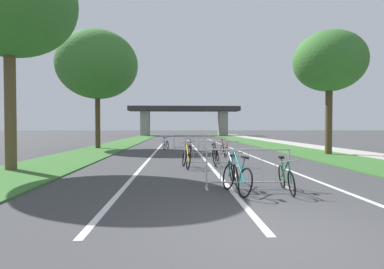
% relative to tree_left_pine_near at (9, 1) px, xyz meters
% --- Properties ---
extents(ground_plane, '(300.00, 300.00, 0.00)m').
position_rel_tree_left_pine_near_xyz_m(ground_plane, '(7.51, -7.22, -6.22)').
color(ground_plane, '#3D3D3F').
extents(grass_verge_left, '(3.42, 65.15, 0.05)m').
position_rel_tree_left_pine_near_xyz_m(grass_verge_left, '(0.72, 19.43, -6.20)').
color(grass_verge_left, '#386B2D').
rests_on(grass_verge_left, ground).
extents(grass_verge_right, '(3.42, 65.15, 0.05)m').
position_rel_tree_left_pine_near_xyz_m(grass_verge_right, '(14.31, 19.43, -6.20)').
color(grass_verge_right, '#386B2D').
rests_on(grass_verge_right, ground).
extents(sidewalk_path_right, '(2.13, 65.15, 0.08)m').
position_rel_tree_left_pine_near_xyz_m(sidewalk_path_right, '(17.08, 19.43, -6.18)').
color(sidewalk_path_right, '#ADA89E').
rests_on(sidewalk_path_right, ground).
extents(lane_stripe_center, '(0.14, 37.69, 0.01)m').
position_rel_tree_left_pine_near_xyz_m(lane_stripe_center, '(7.51, 11.62, -6.22)').
color(lane_stripe_center, silver).
rests_on(lane_stripe_center, ground).
extents(lane_stripe_right_lane, '(0.14, 37.69, 0.01)m').
position_rel_tree_left_pine_near_xyz_m(lane_stripe_right_lane, '(10.31, 11.62, -6.22)').
color(lane_stripe_right_lane, silver).
rests_on(lane_stripe_right_lane, ground).
extents(lane_stripe_left_lane, '(0.14, 37.69, 0.01)m').
position_rel_tree_left_pine_near_xyz_m(lane_stripe_left_lane, '(4.72, 11.62, -6.22)').
color(lane_stripe_left_lane, silver).
rests_on(lane_stripe_left_lane, ground).
extents(overpass_bridge, '(20.82, 4.13, 5.55)m').
position_rel_tree_left_pine_near_xyz_m(overpass_bridge, '(7.51, 46.62, -2.01)').
color(overpass_bridge, '#2D2D30').
rests_on(overpass_bridge, ground).
extents(tree_left_pine_near, '(4.81, 4.81, 8.30)m').
position_rel_tree_left_pine_near_xyz_m(tree_left_pine_near, '(0.00, 0.00, 0.00)').
color(tree_left_pine_near, brown).
rests_on(tree_left_pine_near, ground).
extents(tree_left_pine_far, '(5.97, 5.97, 8.81)m').
position_rel_tree_left_pine_near_xyz_m(tree_left_pine_far, '(0.20, 11.64, 0.04)').
color(tree_left_pine_far, '#4C3823').
rests_on(tree_left_pine_far, ground).
extents(tree_right_cypress_far, '(4.09, 4.09, 7.17)m').
position_rel_tree_left_pine_near_xyz_m(tree_right_cypress_far, '(14.94, 5.78, -0.83)').
color(tree_right_cypress_far, '#4C3823').
rests_on(tree_right_cypress_far, ground).
extents(crowd_barrier_nearest, '(2.23, 0.50, 1.05)m').
position_rel_tree_left_pine_near_xyz_m(crowd_barrier_nearest, '(7.98, -3.73, -5.70)').
color(crowd_barrier_nearest, '#ADADB2').
rests_on(crowd_barrier_nearest, ground).
extents(crowd_barrier_second, '(2.23, 0.52, 1.05)m').
position_rel_tree_left_pine_near_xyz_m(crowd_barrier_second, '(7.53, 0.83, -5.70)').
color(crowd_barrier_second, '#ADADB2').
rests_on(crowd_barrier_second, ground).
extents(crowd_barrier_third, '(2.24, 0.57, 1.05)m').
position_rel_tree_left_pine_near_xyz_m(crowd_barrier_third, '(7.68, 5.39, -5.70)').
color(crowd_barrier_third, '#ADADB2').
rests_on(crowd_barrier_third, ground).
extents(crowd_barrier_fourth, '(2.22, 0.47, 1.05)m').
position_rel_tree_left_pine_near_xyz_m(crowd_barrier_fourth, '(7.01, 9.95, -5.70)').
color(crowd_barrier_fourth, '#ADADB2').
rests_on(crowd_barrier_fourth, ground).
extents(bicycle_teal_0, '(0.54, 1.65, 1.05)m').
position_rel_tree_left_pine_near_xyz_m(bicycle_teal_0, '(7.58, -4.25, -5.83)').
color(bicycle_teal_0, black).
rests_on(bicycle_teal_0, ground).
extents(bicycle_green_1, '(0.48, 1.63, 0.87)m').
position_rel_tree_left_pine_near_xyz_m(bicycle_green_1, '(8.83, -4.14, -5.87)').
color(bicycle_green_1, black).
rests_on(bicycle_green_1, ground).
extents(bicycle_purple_2, '(0.51, 1.72, 0.98)m').
position_rel_tree_left_pine_near_xyz_m(bicycle_purple_2, '(6.80, 4.86, -5.86)').
color(bicycle_purple_2, black).
rests_on(bicycle_purple_2, ground).
extents(bicycle_white_3, '(0.53, 1.69, 0.94)m').
position_rel_tree_left_pine_near_xyz_m(bicycle_white_3, '(7.65, -3.38, -5.85)').
color(bicycle_white_3, black).
rests_on(bicycle_white_3, ground).
extents(bicycle_orange_4, '(0.52, 1.72, 0.85)m').
position_rel_tree_left_pine_near_xyz_m(bicycle_orange_4, '(8.85, 5.89, -5.87)').
color(bicycle_orange_4, black).
rests_on(bicycle_orange_4, ground).
extents(bicycle_silver_5, '(0.73, 1.72, 0.97)m').
position_rel_tree_left_pine_near_xyz_m(bicycle_silver_5, '(6.94, 10.37, -5.85)').
color(bicycle_silver_5, black).
rests_on(bicycle_silver_5, ground).
extents(bicycle_yellow_6, '(0.49, 1.67, 0.99)m').
position_rel_tree_left_pine_near_xyz_m(bicycle_yellow_6, '(6.50, 0.43, -5.85)').
color(bicycle_yellow_6, black).
rests_on(bicycle_yellow_6, ground).
extents(bicycle_red_7, '(0.64, 1.74, 1.04)m').
position_rel_tree_left_pine_near_xyz_m(bicycle_red_7, '(8.66, 4.89, -5.83)').
color(bicycle_red_7, black).
rests_on(bicycle_red_7, ground).
extents(bicycle_blue_8, '(0.48, 1.67, 0.91)m').
position_rel_tree_left_pine_near_xyz_m(bicycle_blue_8, '(5.32, 10.52, -5.86)').
color(bicycle_blue_8, black).
rests_on(bicycle_blue_8, ground).
extents(bicycle_black_9, '(0.58, 1.73, 1.03)m').
position_rel_tree_left_pine_near_xyz_m(bicycle_black_9, '(7.77, 1.29, -5.83)').
color(bicycle_black_9, black).
rests_on(bicycle_black_9, ground).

